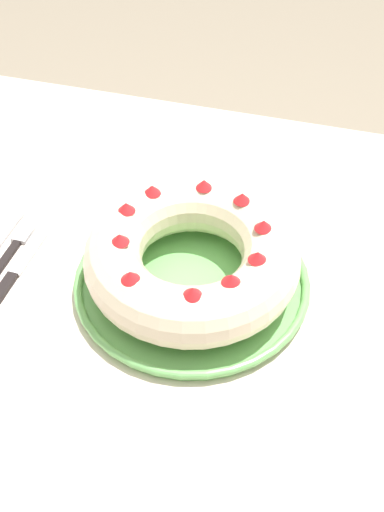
{
  "coord_description": "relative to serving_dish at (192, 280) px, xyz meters",
  "views": [
    {
      "loc": [
        0.13,
        -0.57,
        1.38
      ],
      "look_at": [
        -0.03,
        -0.01,
        0.8
      ],
      "focal_mm": 42.0,
      "sensor_mm": 36.0,
      "label": 1
    }
  ],
  "objects": [
    {
      "name": "dining_table",
      "position": [
        0.03,
        0.01,
        -0.11
      ],
      "size": [
        1.28,
        0.91,
        0.74
      ],
      "color": "beige",
      "rests_on": "ground_plane"
    },
    {
      "name": "bundt_cake",
      "position": [
        -0.0,
        0.0,
        0.05
      ],
      "size": [
        0.3,
        0.3,
        0.09
      ],
      "color": "beige",
      "rests_on": "serving_dish"
    },
    {
      "name": "fork",
      "position": [
        -0.28,
        -0.02,
        -0.01
      ],
      "size": [
        0.02,
        0.19,
        0.01
      ],
      "rotation": [
        0.0,
        0.0,
        0.05
      ],
      "color": "black",
      "rests_on": "dining_table"
    },
    {
      "name": "cake_knife",
      "position": [
        -0.26,
        -0.06,
        -0.01
      ],
      "size": [
        0.02,
        0.17,
        0.01
      ],
      "rotation": [
        0.0,
        0.0,
        -0.03
      ],
      "color": "black",
      "rests_on": "dining_table"
    },
    {
      "name": "ground_plane",
      "position": [
        0.03,
        0.01,
        -0.75
      ],
      "size": [
        8.0,
        8.0,
        0.0
      ],
      "primitive_type": "plane",
      "color": "gray"
    },
    {
      "name": "serving_dish",
      "position": [
        0.0,
        0.0,
        0.0
      ],
      "size": [
        0.34,
        0.34,
        0.02
      ],
      "color": "#6BB760",
      "rests_on": "dining_table"
    }
  ]
}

